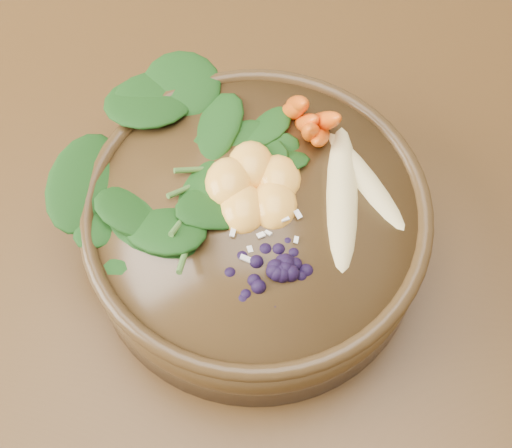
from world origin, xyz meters
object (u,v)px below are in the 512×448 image
at_px(carrot_cluster, 302,93).
at_px(dining_table, 212,166).
at_px(banana_halves, 356,179).
at_px(blueberry_pile, 274,261).
at_px(mandarin_cluster, 255,178).
at_px(kale_heap, 190,140).
at_px(stoneware_bowl, 256,229).

bearing_deg(carrot_cluster, dining_table, 133.78).
height_order(banana_halves, blueberry_pile, blueberry_pile).
xyz_separation_m(carrot_cluster, banana_halves, (0.05, -0.07, -0.03)).
bearing_deg(mandarin_cluster, carrot_cluster, 61.86).
distance_m(kale_heap, carrot_cluster, 0.10).
bearing_deg(mandarin_cluster, banana_halves, 1.92).
bearing_deg(dining_table, carrot_cluster, -34.55).
bearing_deg(dining_table, stoneware_bowl, -69.97).
height_order(dining_table, kale_heap, kale_heap).
relative_size(dining_table, mandarin_cluster, 17.13).
height_order(dining_table, blueberry_pile, blueberry_pile).
distance_m(dining_table, blueberry_pile, 0.29).
relative_size(dining_table, kale_heap, 8.29).
xyz_separation_m(banana_halves, mandarin_cluster, (-0.08, -0.00, 0.00)).
bearing_deg(kale_heap, stoneware_bowl, -41.46).
height_order(stoneware_bowl, carrot_cluster, carrot_cluster).
height_order(kale_heap, blueberry_pile, kale_heap).
bearing_deg(banana_halves, carrot_cluster, 113.06).
height_order(carrot_cluster, blueberry_pile, carrot_cluster).
relative_size(stoneware_bowl, mandarin_cluster, 3.15).
distance_m(stoneware_bowl, mandarin_cluster, 0.06).
distance_m(dining_table, kale_heap, 0.22).
bearing_deg(dining_table, banana_halves, -43.36).
bearing_deg(stoneware_bowl, carrot_cluster, 67.98).
xyz_separation_m(kale_heap, blueberry_pile, (0.07, -0.11, -0.00)).
relative_size(banana_halves, mandarin_cluster, 1.77).
xyz_separation_m(stoneware_bowl, carrot_cluster, (0.04, 0.09, 0.08)).
bearing_deg(blueberry_pile, kale_heap, 123.47).
xyz_separation_m(stoneware_bowl, kale_heap, (-0.06, 0.05, 0.06)).
bearing_deg(blueberry_pile, stoneware_bowl, 104.53).
bearing_deg(blueberry_pile, banana_halves, 50.15).
height_order(dining_table, banana_halves, banana_halves).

